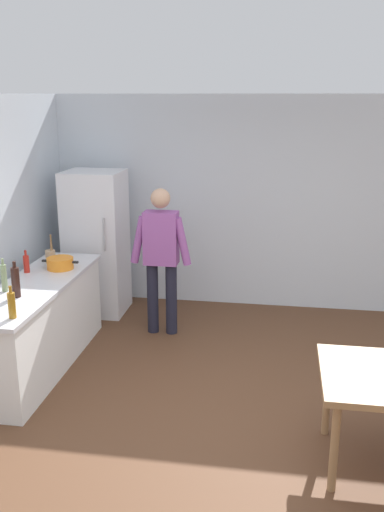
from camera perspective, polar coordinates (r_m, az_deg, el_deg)
The scene contains 11 objects.
ground_plane at distance 4.92m, azimuth 3.61°, elevation -17.00°, with size 14.00×14.00×0.00m, color brown.
wall_back at distance 7.25m, azimuth 6.16°, elevation 5.35°, with size 6.40×0.12×2.70m, color silver.
kitchen_counter at distance 5.89m, azimuth -15.38°, elevation -6.82°, with size 0.64×2.20×0.90m.
refrigerator at distance 7.12m, azimuth -9.68°, elevation 1.31°, with size 0.70×0.67×1.80m.
person at distance 6.34m, azimuth -3.15°, elevation 0.41°, with size 0.70×0.22×1.70m.
cooking_pot at distance 6.13m, azimuth -13.25°, elevation -0.72°, with size 0.40×0.28×0.12m.
utensil_jar at distance 6.37m, azimuth -14.19°, elevation 0.03°, with size 0.11×0.11×0.32m.
bottle_oil_amber at distance 4.88m, azimuth -17.85°, elevation -4.75°, with size 0.06×0.06×0.28m.
bottle_sauce_red at distance 6.08m, azimuth -16.48°, elevation -0.74°, with size 0.06×0.06×0.24m.
bottle_wine_dark at distance 5.36m, azimuth -17.48°, elevation -2.52°, with size 0.08×0.08×0.34m.
bottle_vinegar_tall at distance 5.55m, azimuth -18.57°, elevation -2.08°, with size 0.06×0.06×0.32m.
Camera 1 is at (0.36, -4.11, 2.68)m, focal length 39.36 mm.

